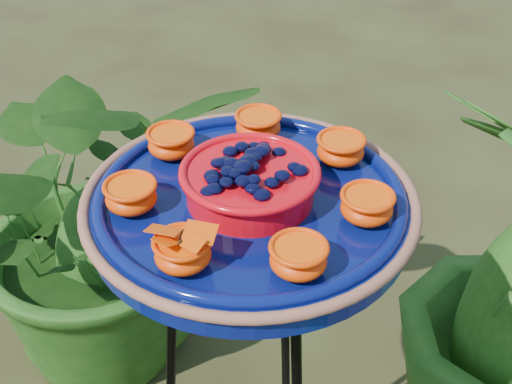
# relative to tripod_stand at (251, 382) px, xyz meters

# --- Properties ---
(tripod_stand) EXTENTS (0.46, 0.46, 0.97)m
(tripod_stand) POSITION_rel_tripod_stand_xyz_m (0.00, 0.00, 0.00)
(tripod_stand) COLOR black
(tripod_stand) RESTS_ON ground
(feeder_dish) EXTENTS (0.64, 0.64, 0.12)m
(feeder_dish) POSITION_rel_tripod_stand_xyz_m (-0.00, -0.00, 0.43)
(feeder_dish) COLOR #061050
(feeder_dish) RESTS_ON tripod_stand
(shrub_back_left) EXTENTS (1.11, 1.05, 0.99)m
(shrub_back_left) POSITION_rel_tripod_stand_xyz_m (-0.47, 0.60, -0.09)
(shrub_back_left) COLOR #184412
(shrub_back_left) RESTS_ON ground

